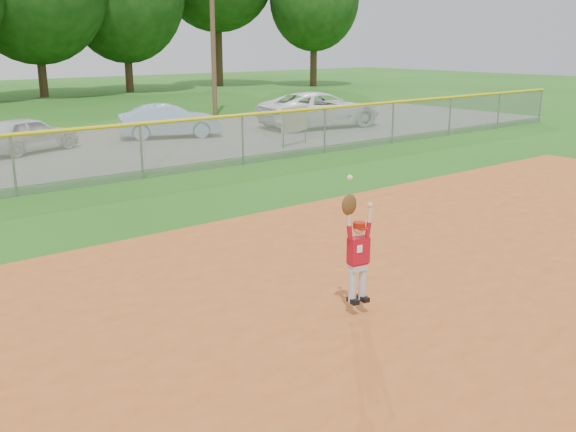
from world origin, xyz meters
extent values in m
plane|color=#205914|center=(0.00, 0.00, 0.00)|extent=(120.00, 120.00, 0.00)
cube|color=gray|center=(0.00, 16.00, 0.01)|extent=(44.00, 10.00, 0.03)
imported|color=silver|center=(-1.09, 16.22, 0.63)|extent=(3.80, 2.59, 1.20)
imported|color=#89ACCD|center=(4.31, 16.28, 0.66)|extent=(4.08, 2.64, 1.27)
imported|color=white|center=(10.88, 14.97, 0.78)|extent=(5.71, 3.25, 1.50)
cylinder|color=gray|center=(6.07, 11.48, 0.53)|extent=(0.05, 0.05, 1.07)
cylinder|color=gray|center=(7.43, 11.89, 0.53)|extent=(0.05, 0.05, 1.07)
cube|color=beige|center=(6.75, 11.68, 0.98)|extent=(1.55, 0.51, 0.89)
cube|color=gray|center=(0.00, 10.00, 0.75)|extent=(40.00, 0.03, 1.50)
cylinder|color=yellow|center=(0.00, 10.00, 1.50)|extent=(40.00, 0.10, 0.10)
cylinder|color=gray|center=(-3.33, 10.00, 0.75)|extent=(0.06, 0.06, 1.50)
cylinder|color=gray|center=(0.00, 10.00, 0.75)|extent=(0.06, 0.06, 1.50)
cylinder|color=gray|center=(3.33, 10.00, 0.75)|extent=(0.06, 0.06, 1.50)
cylinder|color=gray|center=(6.67, 10.00, 0.75)|extent=(0.06, 0.06, 1.50)
cylinder|color=gray|center=(10.00, 10.00, 0.75)|extent=(0.06, 0.06, 1.50)
cylinder|color=gray|center=(13.33, 10.00, 0.75)|extent=(0.06, 0.06, 1.50)
cylinder|color=gray|center=(16.67, 10.00, 0.75)|extent=(0.06, 0.06, 1.50)
cylinder|color=gray|center=(20.00, 10.00, 0.75)|extent=(0.06, 0.06, 1.50)
cylinder|color=#4C3823|center=(10.00, 22.00, 4.50)|extent=(0.24, 0.24, 9.00)
cylinder|color=#422D1C|center=(6.92, 38.34, 2.44)|extent=(0.56, 0.56, 4.89)
cylinder|color=#422D1C|center=(13.43, 39.01, 2.39)|extent=(0.56, 0.56, 4.78)
cylinder|color=#422D1C|center=(21.93, 39.94, 2.99)|extent=(0.56, 0.56, 5.99)
cylinder|color=#422D1C|center=(28.03, 35.14, 2.35)|extent=(0.56, 0.56, 4.69)
cylinder|color=silver|center=(-1.93, -0.11, 0.45)|extent=(0.12, 0.12, 0.47)
cylinder|color=silver|center=(-1.76, -0.13, 0.45)|extent=(0.12, 0.12, 0.47)
cube|color=black|center=(-1.93, -0.14, 0.25)|extent=(0.12, 0.20, 0.07)
cube|color=black|center=(-1.77, -0.16, 0.25)|extent=(0.12, 0.20, 0.07)
cube|color=silver|center=(-1.85, -0.12, 0.71)|extent=(0.26, 0.17, 0.09)
cube|color=maroon|center=(-1.85, -0.12, 0.77)|extent=(0.27, 0.18, 0.04)
cube|color=#A40B1C|center=(-1.85, -0.12, 0.95)|extent=(0.30, 0.19, 0.36)
cube|color=white|center=(-1.90, -0.19, 0.99)|extent=(0.08, 0.02, 0.10)
sphere|color=beige|center=(-1.85, -0.12, 1.25)|extent=(0.18, 0.18, 0.16)
cylinder|color=maroon|center=(-1.85, -0.12, 1.30)|extent=(0.19, 0.19, 0.08)
cube|color=maroon|center=(-1.86, -0.20, 1.27)|extent=(0.14, 0.11, 0.02)
cylinder|color=#A40B1C|center=(-2.00, -0.10, 1.22)|extent=(0.10, 0.08, 0.19)
cylinder|color=beige|center=(-2.01, -0.09, 1.42)|extent=(0.08, 0.07, 0.21)
ellipsoid|color=#4C2D14|center=(-2.01, -0.09, 1.59)|extent=(0.26, 0.15, 0.28)
sphere|color=white|center=(-2.01, -0.09, 1.95)|extent=(0.08, 0.08, 0.07)
cylinder|color=#A40B1C|center=(-1.70, -0.15, 1.22)|extent=(0.10, 0.08, 0.19)
cylinder|color=beige|center=(-1.68, -0.15, 1.42)|extent=(0.08, 0.07, 0.21)
sphere|color=beige|center=(-1.68, -0.15, 1.55)|extent=(0.09, 0.09, 0.08)
camera|label=1|loc=(-7.68, -5.86, 3.65)|focal=40.00mm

